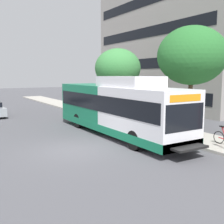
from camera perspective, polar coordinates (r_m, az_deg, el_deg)
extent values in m
plane|color=#4C4C51|center=(21.13, -16.71, -2.66)|extent=(120.00, 120.00, 0.00)
cube|color=#A8A399|center=(22.16, 2.45, -1.67)|extent=(3.00, 56.00, 0.14)
cube|color=white|center=(14.55, 6.85, -0.29)|extent=(2.54, 5.80, 2.73)
cube|color=#14724C|center=(19.40, -3.81, 1.77)|extent=(2.54, 5.80, 2.73)
cube|color=#14724C|center=(17.08, 0.75, -2.93)|extent=(2.57, 11.60, 0.44)
cube|color=black|center=(16.86, 0.76, 2.12)|extent=(2.58, 11.25, 0.96)
cube|color=black|center=(12.43, 15.04, -1.13)|extent=(2.34, 0.10, 1.24)
cube|color=orange|center=(12.32, 15.22, 2.87)|extent=(1.90, 0.08, 0.32)
cube|color=white|center=(15.57, 3.63, 6.43)|extent=(2.16, 4.06, 0.60)
cube|color=black|center=(12.44, 16.14, -7.29)|extent=(1.78, 0.60, 0.10)
cylinder|color=black|center=(13.56, 4.82, -5.97)|extent=(0.30, 1.00, 1.00)
cylinder|color=black|center=(14.97, 11.85, -4.79)|extent=(0.30, 1.00, 1.00)
cylinder|color=black|center=(19.33, -7.14, -1.84)|extent=(0.30, 1.00, 1.00)
cylinder|color=black|center=(20.35, -1.34, -1.30)|extent=(0.30, 1.00, 1.00)
torus|color=black|center=(15.32, 21.63, -5.01)|extent=(0.04, 0.66, 0.66)
cylinder|color=#B2191E|center=(15.09, 22.59, -4.20)|extent=(0.05, 0.34, 0.62)
cylinder|color=#B2191E|center=(15.19, 22.30, -5.20)|extent=(0.05, 0.45, 0.08)
cube|color=black|center=(15.11, 22.20, -2.84)|extent=(0.12, 0.24, 0.06)
cylinder|color=#4C3823|center=(18.21, 16.10, 1.20)|extent=(0.28, 0.28, 3.16)
ellipsoid|color=#286B2D|center=(18.14, 16.49, 11.34)|extent=(4.35, 4.35, 3.70)
cylinder|color=#4C3823|center=(24.88, 1.20, 2.61)|extent=(0.28, 0.28, 2.65)
ellipsoid|color=#3D8442|center=(24.78, 1.22, 9.26)|extent=(4.15, 4.15, 3.52)
cylinder|color=black|center=(25.42, -21.81, -0.44)|extent=(0.20, 0.64, 0.64)
cube|color=black|center=(34.54, 15.26, 4.11)|extent=(12.86, 18.14, 1.10)
cube|color=black|center=(34.50, 15.46, 9.58)|extent=(12.86, 18.14, 1.10)
cube|color=black|center=(34.78, 15.66, 15.02)|extent=(12.86, 18.14, 1.10)
cube|color=black|center=(35.36, 15.87, 20.32)|extent=(12.86, 18.14, 1.10)
cylinder|color=#B7B7BC|center=(49.01, 7.44, 7.23)|extent=(1.10, 1.10, 6.53)
cylinder|color=#B7B7BC|center=(49.38, 7.58, 14.82)|extent=(0.91, 0.91, 6.53)
cylinder|color=#B7B7BC|center=(50.60, 7.72, 22.18)|extent=(0.72, 0.72, 6.53)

